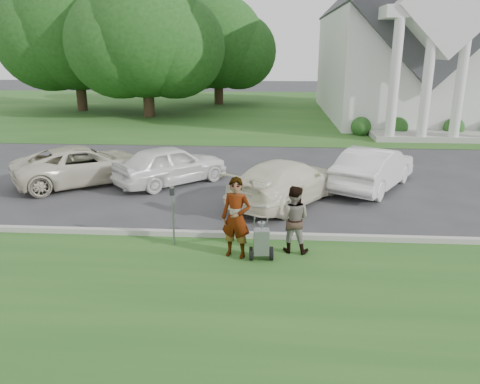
# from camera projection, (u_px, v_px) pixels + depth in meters

# --- Properties ---
(ground) EXTENTS (120.00, 120.00, 0.00)m
(ground) POSITION_uv_depth(u_px,v_px,m) (246.00, 247.00, 11.34)
(ground) COLOR #333335
(ground) RESTS_ON ground
(grass_strip) EXTENTS (80.00, 7.00, 0.01)m
(grass_strip) POSITION_uv_depth(u_px,v_px,m) (237.00, 313.00, 8.48)
(grass_strip) COLOR #23531C
(grass_strip) RESTS_ON ground
(church_lawn) EXTENTS (80.00, 30.00, 0.01)m
(church_lawn) POSITION_uv_depth(u_px,v_px,m) (265.00, 109.00, 37.08)
(church_lawn) COLOR #23531C
(church_lawn) RESTS_ON ground
(curb) EXTENTS (80.00, 0.18, 0.15)m
(curb) POSITION_uv_depth(u_px,v_px,m) (247.00, 235.00, 11.84)
(curb) COLOR #9E9E93
(curb) RESTS_ON ground
(church) EXTENTS (9.19, 19.00, 24.10)m
(church) POSITION_uv_depth(u_px,v_px,m) (401.00, 27.00, 31.04)
(church) COLOR white
(church) RESTS_ON ground
(tree_left) EXTENTS (10.63, 8.40, 9.71)m
(tree_left) POSITION_uv_depth(u_px,v_px,m) (145.00, 40.00, 31.31)
(tree_left) COLOR #332316
(tree_left) RESTS_ON ground
(tree_far) EXTENTS (11.64, 9.20, 10.73)m
(tree_far) POSITION_uv_depth(u_px,v_px,m) (75.00, 33.00, 34.39)
(tree_far) COLOR #332316
(tree_far) RESTS_ON ground
(tree_back) EXTENTS (9.61, 7.60, 8.89)m
(tree_back) POSITION_uv_depth(u_px,v_px,m) (218.00, 47.00, 38.79)
(tree_back) COLOR #332316
(tree_back) RESTS_ON ground
(striping_cart) EXTENTS (0.56, 1.09, 0.99)m
(striping_cart) POSITION_uv_depth(u_px,v_px,m) (261.00, 242.00, 10.52)
(striping_cart) COLOR black
(striping_cart) RESTS_ON ground
(person_left) EXTENTS (0.77, 0.61, 1.87)m
(person_left) POSITION_uv_depth(u_px,v_px,m) (236.00, 218.00, 10.54)
(person_left) COLOR #999999
(person_left) RESTS_ON ground
(person_right) EXTENTS (0.87, 0.73, 1.60)m
(person_right) POSITION_uv_depth(u_px,v_px,m) (293.00, 220.00, 10.84)
(person_right) COLOR #999999
(person_right) RESTS_ON ground
(parking_meter_near) EXTENTS (0.11, 0.10, 1.48)m
(parking_meter_near) POSITION_uv_depth(u_px,v_px,m) (173.00, 209.00, 11.18)
(parking_meter_near) COLOR gray
(parking_meter_near) RESTS_ON ground
(car_a) EXTENTS (5.15, 4.56, 1.32)m
(car_a) POSITION_uv_depth(u_px,v_px,m) (84.00, 165.00, 16.49)
(car_a) COLOR beige
(car_a) RESTS_ON ground
(car_b) EXTENTS (4.10, 3.96, 1.39)m
(car_b) POSITION_uv_depth(u_px,v_px,m) (171.00, 165.00, 16.42)
(car_b) COLOR white
(car_b) RESTS_ON ground
(car_c) EXTENTS (4.14, 4.87, 1.34)m
(car_c) POSITION_uv_depth(u_px,v_px,m) (287.00, 182.00, 14.42)
(car_c) COLOR #F2EDCD
(car_c) RESTS_ON ground
(car_d) EXTENTS (3.50, 4.48, 1.42)m
(car_d) POSITION_uv_depth(u_px,v_px,m) (374.00, 168.00, 15.88)
(car_d) COLOR silver
(car_d) RESTS_ON ground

